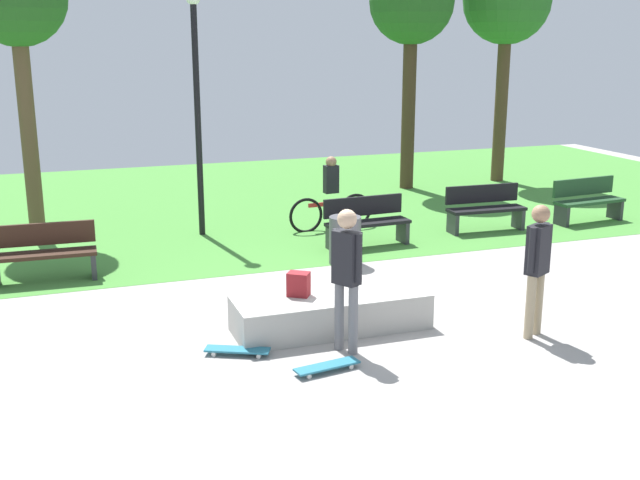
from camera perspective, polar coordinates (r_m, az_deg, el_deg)
name	(u,v)px	position (r m, az deg, el deg)	size (l,w,h in m)	color
ground_plane	(376,312)	(11.04, 4.15, -5.35)	(28.00, 28.00, 0.00)	#9E9993
grass_lawn	(239,201)	(18.56, -6.00, 2.90)	(26.60, 11.61, 0.01)	#478C38
concrete_ledge	(331,312)	(10.33, 0.81, -5.36)	(2.59, 0.90, 0.47)	#A8A59E
backpack_on_ledge	(299,284)	(10.20, -1.59, -3.27)	(0.28, 0.20, 0.32)	maroon
skater_performing_trick	(347,269)	(9.36, 1.97, -2.14)	(0.33, 0.38, 1.81)	slate
skater_watching	(537,260)	(10.23, 15.74, -1.44)	(0.39, 0.33, 1.75)	tan
skateboard_by_ledge	(327,366)	(9.14, 0.52, -9.28)	(0.82, 0.32, 0.08)	teal
skateboard_spare	(237,350)	(9.64, -6.11, -8.06)	(0.81, 0.53, 0.08)	teal
park_bench_center_lawn	(44,251)	(13.07, -19.66, -0.79)	(1.61, 0.52, 0.91)	#331E14
park_bench_near_lamppost	(485,207)	(15.86, 12.06, 2.38)	(1.62, 0.53, 0.91)	black
park_bench_near_path	(366,221)	(14.40, 3.44, 1.44)	(1.63, 0.56, 0.91)	black
park_bench_far_left	(587,199)	(17.22, 19.11, 2.85)	(1.64, 0.62, 0.91)	#1E4223
tree_slender_maple	(16,3)	(15.81, -21.49, 15.95)	(1.86, 1.86, 5.46)	brown
tree_broad_elm	(411,7)	(19.86, 6.76, 16.72)	(2.09, 2.09, 5.68)	#42301E
tree_leaning_ash	(507,4)	(21.33, 13.62, 16.57)	(2.26, 2.26, 5.85)	#4C3823
lamp_post	(197,92)	(15.05, -9.07, 10.74)	(0.28, 0.28, 4.63)	black
trash_bin	(345,240)	(13.24, 1.86, -0.02)	(0.55, 0.55, 0.83)	#4C4C51
cyclist_on_bicycle	(331,199)	(15.59, 0.82, 3.07)	(1.82, 0.22, 1.52)	black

